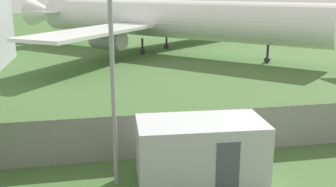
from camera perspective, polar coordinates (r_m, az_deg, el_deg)
The scene contains 4 objects.
perimeter_fence at distance 16.61m, azimuth -7.38°, elevation -6.50°, with size 56.07×0.07×1.96m.
airplane at distance 44.61m, azimuth -0.52°, elevation 10.73°, with size 34.98×33.76×11.91m.
portable_cabin at distance 14.87m, azimuth 4.75°, elevation -8.28°, with size 4.83×2.70×2.34m.
light_mast at distance 13.66m, azimuth -8.13°, elevation 4.96°, with size 0.44×0.44×7.66m.
Camera 1 is at (-0.84, -5.23, 7.03)m, focal length 42.00 mm.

